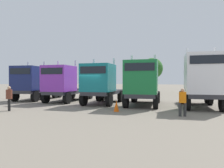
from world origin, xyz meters
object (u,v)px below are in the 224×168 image
(traffic_cone_near, at_px, (116,106))
(semi_truck_teal, at_px, (101,83))
(semi_truck_white, at_px, (202,81))
(visitor_with_camera, at_px, (9,97))
(semi_truck_purple, at_px, (63,83))
(visitor_in_hivis, at_px, (183,100))
(semi_truck_navy, at_px, (32,83))
(semi_truck_green, at_px, (142,83))

(traffic_cone_near, bearing_deg, semi_truck_teal, 131.26)
(semi_truck_white, bearing_deg, visitor_with_camera, -71.17)
(semi_truck_purple, relative_size, semi_truck_white, 1.01)
(semi_truck_purple, distance_m, visitor_with_camera, 6.06)
(semi_truck_teal, height_order, visitor_in_hivis, semi_truck_teal)
(semi_truck_navy, distance_m, semi_truck_purple, 3.96)
(semi_truck_purple, bearing_deg, semi_truck_green, 82.16)
(semi_truck_teal, bearing_deg, semi_truck_navy, -98.81)
(semi_truck_navy, bearing_deg, semi_truck_purple, 76.45)
(semi_truck_purple, xyz_separation_m, traffic_cone_near, (6.90, -3.29, -1.41))
(semi_truck_green, relative_size, semi_truck_white, 1.00)
(semi_truck_navy, height_order, semi_truck_teal, semi_truck_navy)
(semi_truck_white, distance_m, visitor_in_hivis, 4.11)
(semi_truck_green, xyz_separation_m, semi_truck_white, (4.32, 0.46, 0.18))
(semi_truck_navy, bearing_deg, visitor_with_camera, 21.09)
(semi_truck_navy, xyz_separation_m, semi_truck_green, (11.68, -0.02, 0.02))
(semi_truck_green, bearing_deg, traffic_cone_near, -23.68)
(semi_truck_white, relative_size, visitor_with_camera, 3.98)
(semi_truck_green, height_order, traffic_cone_near, semi_truck_green)
(visitor_in_hivis, bearing_deg, semi_truck_green, 20.91)
(semi_truck_teal, relative_size, semi_truck_white, 0.96)
(semi_truck_navy, xyz_separation_m, semi_truck_purple, (3.96, -0.01, -0.04))
(semi_truck_navy, distance_m, semi_truck_white, 16.00)
(semi_truck_navy, relative_size, semi_truck_green, 1.03)
(semi_truck_green, height_order, visitor_with_camera, semi_truck_green)
(semi_truck_teal, xyz_separation_m, visitor_in_hivis, (6.94, -3.27, -0.87))
(semi_truck_white, bearing_deg, semi_truck_purple, -97.52)
(semi_truck_purple, bearing_deg, visitor_with_camera, -6.22)
(semi_truck_teal, bearing_deg, semi_truck_green, 83.83)
(semi_truck_teal, height_order, traffic_cone_near, semi_truck_teal)
(semi_truck_teal, height_order, semi_truck_green, semi_truck_green)
(semi_truck_teal, distance_m, traffic_cone_near, 4.47)
(semi_truck_purple, relative_size, semi_truck_green, 1.00)
(semi_truck_green, bearing_deg, visitor_with_camera, -61.19)
(semi_truck_navy, xyz_separation_m, traffic_cone_near, (10.86, -3.31, -1.46))
(visitor_with_camera, bearing_deg, traffic_cone_near, 148.25)
(semi_truck_navy, bearing_deg, visitor_in_hivis, 63.91)
(semi_truck_navy, relative_size, traffic_cone_near, 9.40)
(semi_truck_green, xyz_separation_m, traffic_cone_near, (-0.82, -3.29, -1.48))
(semi_truck_white, xyz_separation_m, visitor_in_hivis, (-0.98, -3.84, -1.09))
(semi_truck_green, distance_m, visitor_with_camera, 9.69)
(semi_truck_purple, bearing_deg, visitor_in_hivis, 65.18)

